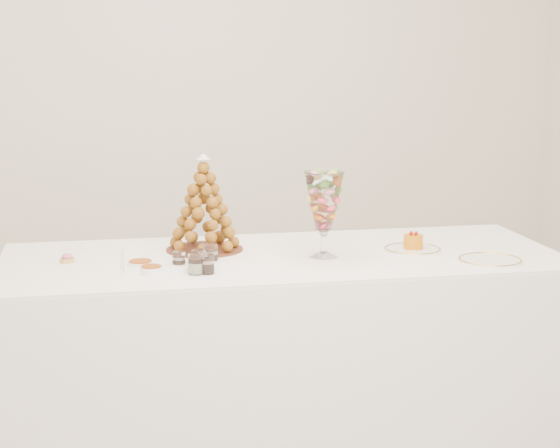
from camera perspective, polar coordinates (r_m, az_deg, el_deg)
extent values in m
cube|color=silver|center=(5.30, -5.99, 8.50)|extent=(4.50, 0.04, 2.80)
cube|color=silver|center=(1.46, 16.58, 1.84)|extent=(4.50, 0.04, 2.80)
cube|color=white|center=(3.72, 0.20, -8.15)|extent=(2.19, 0.97, 0.81)
cube|color=white|center=(3.61, 0.20, -2.00)|extent=(2.18, 0.96, 0.01)
cube|color=white|center=(3.55, -5.10, -2.03)|extent=(0.57, 0.45, 0.02)
cylinder|color=white|center=(3.59, 2.67, -1.85)|extent=(0.12, 0.12, 0.02)
cylinder|color=white|center=(3.58, 2.68, -1.09)|extent=(0.02, 0.02, 0.08)
sphere|color=white|center=(3.57, 2.68, -0.46)|extent=(0.04, 0.04, 0.04)
cylinder|color=white|center=(3.71, 8.08, -1.57)|extent=(0.23, 0.23, 0.01)
cylinder|color=white|center=(3.58, 12.68, -2.19)|extent=(0.24, 0.24, 0.01)
cylinder|color=tan|center=(3.58, -12.84, -2.16)|extent=(0.05, 0.05, 0.02)
ellipsoid|color=#CC5483|center=(3.57, -12.85, -1.94)|extent=(0.04, 0.04, 0.02)
cylinder|color=white|center=(3.40, -6.18, -2.21)|extent=(0.05, 0.05, 0.06)
cylinder|color=white|center=(3.40, -4.98, -2.16)|extent=(0.06, 0.06, 0.07)
cylinder|color=white|center=(3.45, -4.27, -1.89)|extent=(0.06, 0.06, 0.08)
cylinder|color=white|center=(3.32, -5.13, -2.41)|extent=(0.07, 0.07, 0.08)
cylinder|color=white|center=(3.32, -4.47, -2.45)|extent=(0.06, 0.06, 0.07)
cylinder|color=white|center=(3.42, -8.50, -2.51)|extent=(0.09, 0.09, 0.03)
cylinder|color=white|center=(3.35, -7.84, -2.81)|extent=(0.08, 0.08, 0.02)
cylinder|color=#612B19|center=(3.62, -4.62, -1.55)|extent=(0.30, 0.30, 0.01)
cone|color=brown|center=(3.59, -4.66, 1.27)|extent=(0.28, 0.28, 0.36)
sphere|color=white|center=(3.57, -4.70, 3.94)|extent=(0.04, 0.04, 0.04)
cylinder|color=#CE7109|center=(3.71, 8.13, -1.07)|extent=(0.08, 0.08, 0.05)
sphere|color=#981005|center=(3.71, 8.30, -0.53)|extent=(0.01, 0.01, 0.01)
sphere|color=#981005|center=(3.72, 8.01, -0.52)|extent=(0.01, 0.01, 0.01)
sphere|color=#981005|center=(3.70, 7.98, -0.58)|extent=(0.01, 0.01, 0.01)
sphere|color=#981005|center=(3.69, 8.27, -0.59)|extent=(0.01, 0.01, 0.01)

